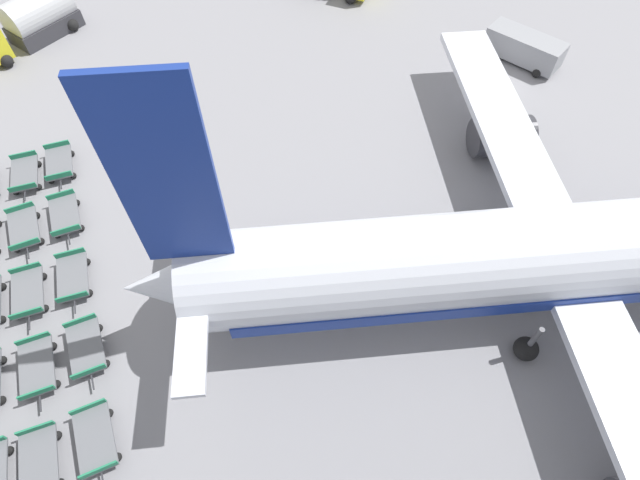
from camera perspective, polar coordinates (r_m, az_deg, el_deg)
ground_plane at (r=37.80m, az=18.99°, el=16.68°), size 500.00×500.00×0.00m
airplane at (r=25.00m, az=28.77°, el=-1.18°), size 36.18×41.35×13.97m
fuel_tanker_secondary at (r=44.66m, az=-30.27°, el=20.75°), size 7.32×7.41×3.31m
service_van at (r=39.92m, az=22.32°, el=19.70°), size 5.30×4.92×1.96m
baggage_dolly_row_mid_a_col_a at (r=33.50m, az=-30.66°, el=6.48°), size 3.51×1.88×0.92m
baggage_dolly_row_mid_a_col_b at (r=30.68m, az=-30.72°, el=1.12°), size 3.51×2.13×0.92m
baggage_dolly_row_mid_a_col_c at (r=28.08m, az=-30.39°, el=-5.24°), size 3.51×1.94×0.92m
baggage_dolly_row_mid_a_col_d at (r=25.86m, az=-29.59°, el=-12.54°), size 3.51×2.01×0.92m
baggage_dolly_row_mid_a_col_e at (r=24.24m, az=-29.41°, el=-21.32°), size 3.51×1.94×0.92m
baggage_dolly_row_mid_b_col_a at (r=33.19m, az=-27.63°, el=7.76°), size 3.51×1.91×0.92m
baggage_dolly_row_mid_b_col_b at (r=30.25m, az=-27.12°, el=2.53°), size 3.51×2.05×0.92m
baggage_dolly_row_mid_b_col_c at (r=27.55m, az=-26.39°, el=-3.85°), size 3.51×1.88×0.92m
baggage_dolly_row_mid_b_col_d at (r=25.30m, az=-25.15°, el=-11.10°), size 3.51×2.08×0.92m
baggage_dolly_row_mid_b_col_e at (r=23.58m, az=-24.28°, el=-20.05°), size 3.51×2.09×0.92m
stand_guidance_stripe at (r=25.60m, az=7.07°, el=-3.64°), size 1.73×22.62×0.01m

